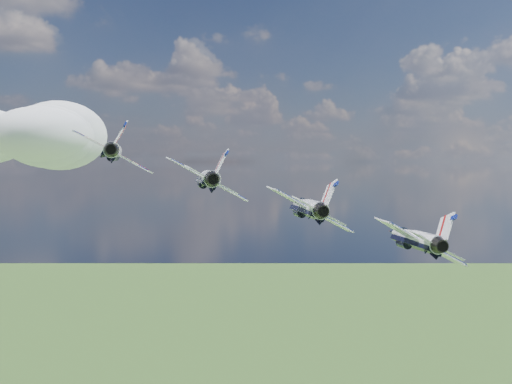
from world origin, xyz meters
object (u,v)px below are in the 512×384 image
jet_0 (114,151)px  jet_2 (307,207)px  jet_1 (207,178)px  jet_3 (413,238)px

jet_0 → jet_2: bearing=-22.8°
jet_0 → jet_2: (15.78, -15.24, -6.01)m
jet_0 → jet_1: jet_0 is taller
jet_1 → jet_2: bearing=-22.8°
jet_0 → jet_2: 22.75m
jet_0 → jet_1: bearing=-22.8°
jet_1 → jet_3: 22.75m
jet_0 → jet_2: size_ratio=1.00×
jet_1 → jet_3: jet_1 is taller
jet_1 → jet_3: size_ratio=1.00×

